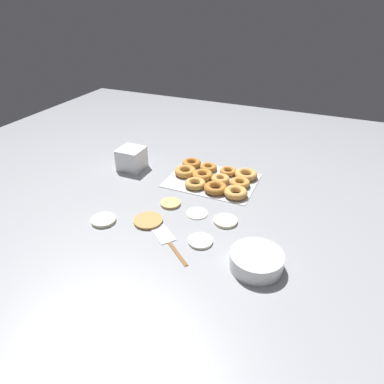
% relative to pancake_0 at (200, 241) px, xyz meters
% --- Properties ---
extents(ground_plane, '(3.00, 3.00, 0.00)m').
position_rel_pancake_0_xyz_m(ground_plane, '(0.16, -0.18, -0.01)').
color(ground_plane, gray).
extents(pancake_0, '(0.09, 0.09, 0.01)m').
position_rel_pancake_0_xyz_m(pancake_0, '(0.00, 0.00, 0.00)').
color(pancake_0, silver).
rests_on(pancake_0, ground_plane).
extents(pancake_1, '(0.10, 0.10, 0.01)m').
position_rel_pancake_0_xyz_m(pancake_1, '(0.40, 0.03, 0.00)').
color(pancake_1, beige).
rests_on(pancake_1, ground_plane).
extents(pancake_2, '(0.11, 0.11, 0.01)m').
position_rel_pancake_0_xyz_m(pancake_2, '(0.24, -0.03, 0.00)').
color(pancake_2, '#B27F42').
rests_on(pancake_2, ground_plane).
extents(pancake_3, '(0.09, 0.09, 0.01)m').
position_rel_pancake_0_xyz_m(pancake_3, '(0.21, -0.18, 0.00)').
color(pancake_3, tan).
rests_on(pancake_3, ground_plane).
extents(pancake_4, '(0.09, 0.09, 0.01)m').
position_rel_pancake_0_xyz_m(pancake_4, '(-0.04, -0.15, 0.00)').
color(pancake_4, beige).
rests_on(pancake_4, ground_plane).
extents(pancake_5, '(0.09, 0.09, 0.01)m').
position_rel_pancake_0_xyz_m(pancake_5, '(0.08, -0.16, -0.00)').
color(pancake_5, beige).
rests_on(pancake_5, ground_plane).
extents(donut_tray, '(0.41, 0.31, 0.04)m').
position_rel_pancake_0_xyz_m(donut_tray, '(0.11, -0.45, 0.01)').
color(donut_tray, silver).
rests_on(donut_tray, ground_plane).
extents(batter_bowl, '(0.18, 0.18, 0.06)m').
position_rel_pancake_0_xyz_m(batter_bowl, '(-0.22, 0.05, 0.02)').
color(batter_bowl, white).
rests_on(batter_bowl, ground_plane).
extents(container_stack, '(0.12, 0.12, 0.11)m').
position_rel_pancake_0_xyz_m(container_stack, '(0.54, -0.41, 0.05)').
color(container_stack, white).
rests_on(container_stack, ground_plane).
extents(spatula, '(0.22, 0.18, 0.01)m').
position_rel_pancake_0_xyz_m(spatula, '(0.12, 0.03, -0.00)').
color(spatula, brown).
rests_on(spatula, ground_plane).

